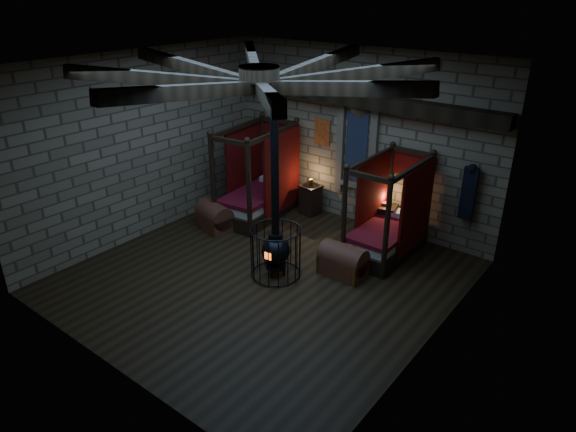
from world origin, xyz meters
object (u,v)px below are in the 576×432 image
Objects in this scene: trunk_left at (215,217)px; stove at (276,248)px; bed_left at (259,194)px; bed_right at (387,230)px; trunk_right at (343,261)px.

stove reaches higher than trunk_left.
bed_left is 3.00m from stove.
bed_right is 0.53× the size of stove.
bed_right is at bearing -2.21° from bed_left.
bed_right is 1.44m from trunk_right.
trunk_right is at bearing -25.72° from bed_left.
bed_left reaches higher than trunk_left.
bed_left is 2.48× the size of trunk_right.
stove is (-1.30, -2.27, 0.10)m from bed_right.
trunk_left is 3.60m from trunk_right.
bed_right is at bearing 35.51° from trunk_left.
stove is at bearing -48.78° from bed_left.
bed_left is at bearing 160.20° from trunk_right.
trunk_right is (3.60, 0.09, 0.00)m from trunk_left.
trunk_left is at bearing -158.73° from bed_right.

